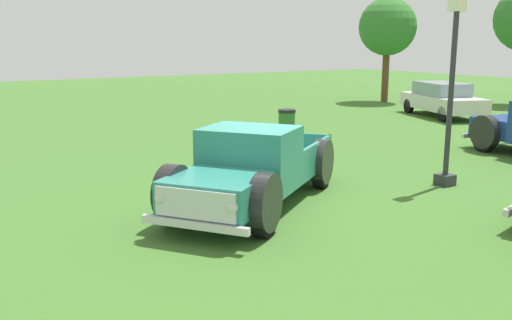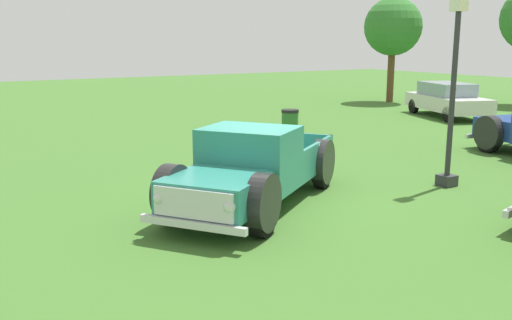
% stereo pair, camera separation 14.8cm
% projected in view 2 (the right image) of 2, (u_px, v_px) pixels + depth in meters
% --- Properties ---
extents(ground_plane, '(80.00, 80.00, 0.00)m').
position_uv_depth(ground_plane, '(259.00, 201.00, 11.65)').
color(ground_plane, '#3D6B28').
extents(pickup_truck_foreground, '(4.52, 5.31, 1.59)m').
position_uv_depth(pickup_truck_foreground, '(248.00, 171.00, 10.97)').
color(pickup_truck_foreground, '#2D8475').
rests_on(pickup_truck_foreground, ground_plane).
extents(sedan_distant_b, '(4.71, 3.16, 1.46)m').
position_uv_depth(sedan_distant_b, '(447.00, 99.00, 24.33)').
color(sedan_distant_b, silver).
rests_on(sedan_distant_b, ground_plane).
extents(lamp_post_near, '(0.36, 0.36, 4.26)m').
position_uv_depth(lamp_post_near, '(453.00, 87.00, 12.42)').
color(lamp_post_near, '#2D2D33').
rests_on(lamp_post_near, ground_plane).
extents(trash_can, '(0.59, 0.59, 0.95)m').
position_uv_depth(trash_can, '(290.00, 123.00, 19.19)').
color(trash_can, '#2D6B2D').
rests_on(trash_can, ground_plane).
extents(oak_tree_center, '(3.01, 3.01, 5.44)m').
position_uv_depth(oak_tree_center, '(393.00, 27.00, 29.70)').
color(oak_tree_center, brown).
rests_on(oak_tree_center, ground_plane).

